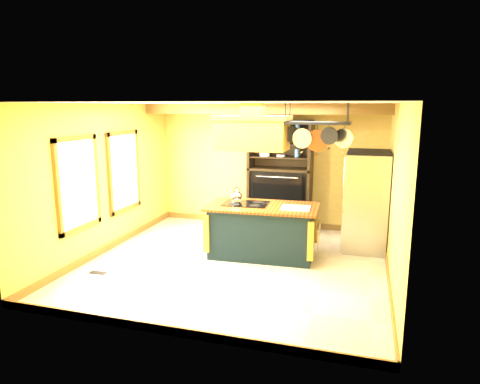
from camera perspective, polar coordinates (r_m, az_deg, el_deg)
The scene contains 15 objects.
floor at distance 7.46m, azimuth -0.54°, elevation -9.42°, with size 5.00×5.00×0.00m, color beige.
ceiling at distance 6.97m, azimuth -0.58°, elevation 11.80°, with size 5.00×5.00×0.00m, color white.
wall_back at distance 9.48m, azimuth 3.89°, elevation 3.50°, with size 5.00×0.02×2.70m, color #D8BD4F.
wall_front at distance 4.82m, azimuth -9.33°, elevation -4.45°, with size 5.00×0.02×2.70m, color #D8BD4F.
wall_left at distance 8.17m, azimuth -17.57°, elevation 1.71°, with size 0.02×5.00×2.70m, color #D8BD4F.
wall_right at distance 6.81m, azimuth 20.00°, elevation -0.33°, with size 0.02×5.00×2.70m, color #D8BD4F.
ceiling_beam at distance 8.61m, azimuth 2.81°, elevation 10.99°, with size 5.00×0.15×0.20m, color brown.
window_near at distance 7.51m, azimuth -20.76°, elevation 1.06°, with size 0.06×1.06×1.56m.
window_far at distance 8.64m, azimuth -15.19°, elevation 2.69°, with size 0.06×1.06×1.56m.
kitchen_island at distance 7.70m, azimuth 3.00°, elevation -5.08°, with size 1.99×1.17×1.11m.
range_hood at distance 7.44m, azimuth 1.65°, elevation 8.12°, with size 1.28×0.72×0.80m.
pot_rack at distance 7.25m, azimuth 10.24°, elevation 8.23°, with size 1.17×0.54×0.81m.
refrigerator at distance 8.26m, azimuth 16.41°, elevation -1.43°, with size 0.79×0.93×1.81m.
hutch at distance 9.24m, azimuth 5.37°, elevation 0.49°, with size 1.34×0.60×2.36m.
floor_register at distance 7.40m, azimuth -18.41°, elevation -10.17°, with size 0.28×0.12×0.01m, color black.
Camera 1 is at (2.05, -6.66, 2.66)m, focal length 32.00 mm.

